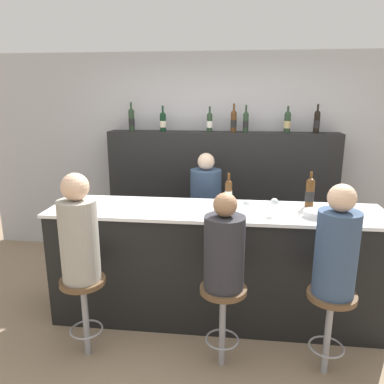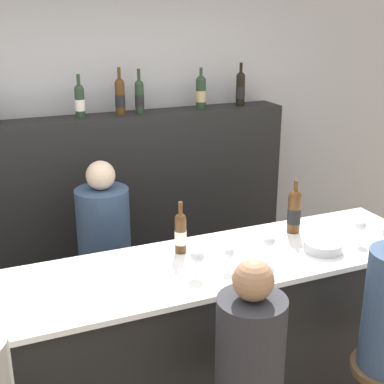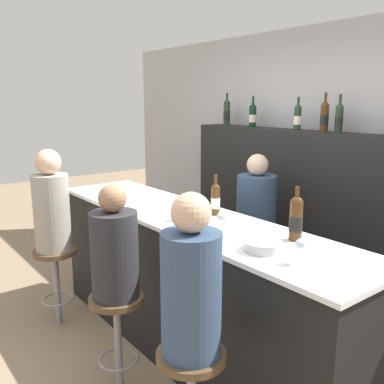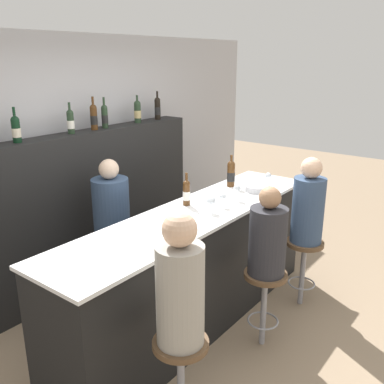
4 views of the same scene
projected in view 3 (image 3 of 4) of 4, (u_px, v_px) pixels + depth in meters
The scene contains 23 objects.
ground_plane at pixel (153, 363), 3.17m from camera, with size 16.00×16.00×0.00m, color #8C755B.
wall_back at pixel (324, 166), 4.06m from camera, with size 6.40×0.05×2.60m.
bar_counter at pixel (188, 284), 3.25m from camera, with size 3.01×0.69×1.08m.
back_bar_cabinet at pixel (306, 219), 4.03m from camera, with size 2.83×0.28×1.64m.
wine_bottle_counter_0 at pixel (215, 199), 3.13m from camera, with size 0.07×0.07×0.30m.
wine_bottle_counter_1 at pixel (296, 218), 2.56m from camera, with size 0.08×0.08×0.33m.
wine_bottle_backbar_0 at pixel (227, 112), 4.70m from camera, with size 0.07×0.07×0.35m.
wine_bottle_backbar_1 at pixel (253, 115), 4.40m from camera, with size 0.08×0.08×0.31m.
wine_bottle_backbar_2 at pixel (298, 117), 3.95m from camera, with size 0.07×0.07×0.30m.
wine_bottle_backbar_3 at pixel (324, 116), 3.73m from camera, with size 0.07×0.07×0.34m.
wine_bottle_backbar_4 at pixel (339, 118), 3.61m from camera, with size 0.07×0.07×0.32m.
wine_glass_0 at pixel (182, 206), 2.98m from camera, with size 0.08×0.08×0.15m.
wine_glass_1 at pixel (198, 214), 2.85m from camera, with size 0.07×0.07×0.13m.
wine_glass_2 at pixel (222, 218), 2.66m from camera, with size 0.07×0.07×0.15m.
wine_glass_3 at pixel (301, 246), 2.19m from camera, with size 0.07×0.07×0.14m.
metal_bowl at pixel (263, 246), 2.40m from camera, with size 0.22×0.22×0.06m.
bar_stool_left at pixel (56, 267), 3.64m from camera, with size 0.36×0.36×0.68m.
guest_seated_left at pixel (51, 206), 3.53m from camera, with size 0.30×0.30×0.85m.
bar_stool_middle at pixel (117, 318), 2.79m from camera, with size 0.36×0.36×0.68m.
guest_seated_middle at pixel (114, 250), 2.69m from camera, with size 0.30×0.30×0.74m.
bar_stool_right at pixel (191, 379), 2.17m from camera, with size 0.36×0.36×0.68m.
guest_seated_right at pixel (191, 285), 2.06m from camera, with size 0.30×0.30×0.82m.
bartender at pixel (255, 241), 3.88m from camera, with size 0.35×0.35×1.46m.
Camera 3 is at (2.42, -1.50, 1.91)m, focal length 40.00 mm.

